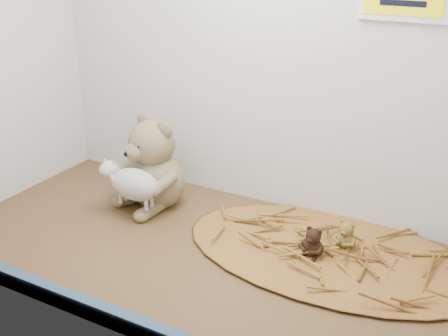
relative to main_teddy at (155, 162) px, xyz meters
The scene contains 7 objects.
alcove_shell 41.10cm from the main_teddy, 14.43° to the right, with size 120.40×60.20×90.40cm.
front_rail 50.72cm from the main_teddy, 61.84° to the right, with size 119.28×2.20×3.60cm, color #354865.
straw_bed 48.84cm from the main_teddy, ahead, with size 66.36×38.53×1.28cm, color brown.
main_teddy is the anchor object (origin of this frame).
toy_lamb 8.94cm from the main_teddy, 90.00° to the right, with size 17.02×10.39×11.00cm, color #BBB7A8, non-canonical shape.
mini_teddy_tan 50.60cm from the main_teddy, ahead, with size 5.23×5.53×6.49cm, color olive, non-canonical shape.
mini_teddy_brown 45.82cm from the main_teddy, ahead, with size 5.41×5.72×6.72cm, color black, non-canonical shape.
Camera 1 is at (54.74, -90.82, 65.51)cm, focal length 45.00 mm.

